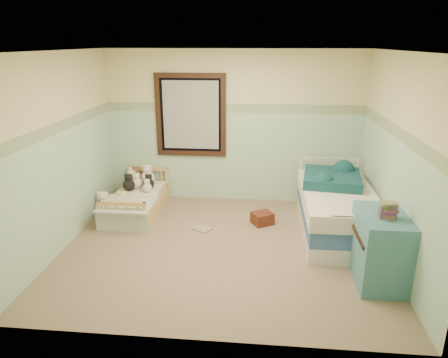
# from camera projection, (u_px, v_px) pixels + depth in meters

# --- Properties ---
(floor) EXTENTS (4.20, 3.60, 0.02)m
(floor) POSITION_uv_depth(u_px,v_px,m) (223.00, 248.00, 5.47)
(floor) COLOR brown
(floor) RESTS_ON ground
(ceiling) EXTENTS (4.20, 3.60, 0.02)m
(ceiling) POSITION_uv_depth(u_px,v_px,m) (222.00, 50.00, 4.66)
(ceiling) COLOR beige
(ceiling) RESTS_ON wall_back
(wall_back) EXTENTS (4.20, 0.04, 2.50)m
(wall_back) POSITION_uv_depth(u_px,v_px,m) (233.00, 128.00, 6.76)
(wall_back) COLOR #D0C987
(wall_back) RESTS_ON floor
(wall_front) EXTENTS (4.20, 0.04, 2.50)m
(wall_front) POSITION_uv_depth(u_px,v_px,m) (201.00, 215.00, 3.37)
(wall_front) COLOR #D0C987
(wall_front) RESTS_ON floor
(wall_left) EXTENTS (0.04, 3.60, 2.50)m
(wall_left) POSITION_uv_depth(u_px,v_px,m) (60.00, 153.00, 5.26)
(wall_left) COLOR #D0C987
(wall_left) RESTS_ON floor
(wall_right) EXTENTS (0.04, 3.60, 2.50)m
(wall_right) POSITION_uv_depth(u_px,v_px,m) (398.00, 161.00, 4.87)
(wall_right) COLOR #D0C987
(wall_right) RESTS_ON floor
(wainscot_mint) EXTENTS (4.20, 0.01, 1.50)m
(wainscot_mint) POSITION_uv_depth(u_px,v_px,m) (233.00, 157.00, 6.91)
(wainscot_mint) COLOR #A4CCAE
(wainscot_mint) RESTS_ON floor
(border_strip) EXTENTS (4.20, 0.01, 0.15)m
(border_strip) POSITION_uv_depth(u_px,v_px,m) (233.00, 108.00, 6.65)
(border_strip) COLOR #56805E
(border_strip) RESTS_ON wall_back
(window_frame) EXTENTS (1.16, 0.06, 1.36)m
(window_frame) POSITION_uv_depth(u_px,v_px,m) (191.00, 115.00, 6.73)
(window_frame) COLOR black
(window_frame) RESTS_ON wall_back
(window_blinds) EXTENTS (0.92, 0.01, 1.12)m
(window_blinds) POSITION_uv_depth(u_px,v_px,m) (191.00, 115.00, 6.74)
(window_blinds) COLOR #BBBCB7
(window_blinds) RESTS_ON window_frame
(toddler_bed_frame) EXTENTS (0.71, 1.42, 0.18)m
(toddler_bed_frame) POSITION_uv_depth(u_px,v_px,m) (137.00, 207.00, 6.56)
(toddler_bed_frame) COLOR tan
(toddler_bed_frame) RESTS_ON floor
(toddler_mattress) EXTENTS (0.65, 1.36, 0.12)m
(toddler_mattress) POSITION_uv_depth(u_px,v_px,m) (137.00, 198.00, 6.51)
(toddler_mattress) COLOR white
(toddler_mattress) RESTS_ON toddler_bed_frame
(patchwork_quilt) EXTENTS (0.77, 0.71, 0.03)m
(patchwork_quilt) POSITION_uv_depth(u_px,v_px,m) (128.00, 204.00, 6.07)
(patchwork_quilt) COLOR #82ADC8
(patchwork_quilt) RESTS_ON toddler_mattress
(plush_bed_brown) EXTENTS (0.21, 0.21, 0.21)m
(plush_bed_brown) POSITION_uv_depth(u_px,v_px,m) (136.00, 178.00, 6.94)
(plush_bed_brown) COLOR brown
(plush_bed_brown) RESTS_ON toddler_mattress
(plush_bed_white) EXTENTS (0.23, 0.23, 0.23)m
(plush_bed_white) POSITION_uv_depth(u_px,v_px,m) (148.00, 178.00, 6.92)
(plush_bed_white) COLOR white
(plush_bed_white) RESTS_ON toddler_mattress
(plush_bed_tan) EXTENTS (0.18, 0.18, 0.18)m
(plush_bed_tan) POSITION_uv_depth(u_px,v_px,m) (135.00, 183.00, 6.74)
(plush_bed_tan) COLOR beige
(plush_bed_tan) RESTS_ON toddler_mattress
(plush_bed_dark) EXTENTS (0.17, 0.17, 0.17)m
(plush_bed_dark) POSITION_uv_depth(u_px,v_px,m) (149.00, 184.00, 6.72)
(plush_bed_dark) COLOR black
(plush_bed_dark) RESTS_ON toddler_mattress
(plush_floor_cream) EXTENTS (0.27, 0.27, 0.27)m
(plush_floor_cream) POSITION_uv_depth(u_px,v_px,m) (104.00, 208.00, 6.41)
(plush_floor_cream) COLOR silver
(plush_floor_cream) RESTS_ON floor
(plush_floor_tan) EXTENTS (0.26, 0.26, 0.26)m
(plush_floor_tan) POSITION_uv_depth(u_px,v_px,m) (123.00, 206.00, 6.47)
(plush_floor_tan) COLOR beige
(plush_floor_tan) RESTS_ON floor
(twin_bed_frame) EXTENTS (0.93, 1.85, 0.22)m
(twin_bed_frame) POSITION_uv_depth(u_px,v_px,m) (335.00, 227.00, 5.82)
(twin_bed_frame) COLOR white
(twin_bed_frame) RESTS_ON floor
(twin_boxspring) EXTENTS (0.93, 1.85, 0.22)m
(twin_boxspring) POSITION_uv_depth(u_px,v_px,m) (336.00, 212.00, 5.75)
(twin_boxspring) COLOR #2B4B80
(twin_boxspring) RESTS_ON twin_bed_frame
(twin_mattress) EXTENTS (0.96, 1.89, 0.22)m
(twin_mattress) POSITION_uv_depth(u_px,v_px,m) (338.00, 198.00, 5.68)
(twin_mattress) COLOR white
(twin_mattress) RESTS_ON twin_boxspring
(teal_blanket) EXTENTS (0.89, 0.93, 0.14)m
(teal_blanket) POSITION_uv_depth(u_px,v_px,m) (332.00, 178.00, 5.91)
(teal_blanket) COLOR #0D383C
(teal_blanket) RESTS_ON twin_mattress
(dresser) EXTENTS (0.51, 0.82, 0.82)m
(dresser) POSITION_uv_depth(u_px,v_px,m) (380.00, 248.00, 4.59)
(dresser) COLOR teal
(dresser) RESTS_ON floor
(book_stack) EXTENTS (0.17, 0.14, 0.16)m
(book_stack) POSITION_uv_depth(u_px,v_px,m) (388.00, 211.00, 4.35)
(book_stack) COLOR brown
(book_stack) RESTS_ON dresser
(red_pillow) EXTENTS (0.37, 0.36, 0.18)m
(red_pillow) POSITION_uv_depth(u_px,v_px,m) (262.00, 218.00, 6.14)
(red_pillow) COLOR maroon
(red_pillow) RESTS_ON floor
(floor_book) EXTENTS (0.30, 0.28, 0.02)m
(floor_book) POSITION_uv_depth(u_px,v_px,m) (202.00, 229.00, 5.97)
(floor_book) COLOR orange
(floor_book) RESTS_ON floor
(extra_plush_0) EXTENTS (0.20, 0.20, 0.20)m
(extra_plush_0) POSITION_uv_depth(u_px,v_px,m) (132.00, 182.00, 6.78)
(extra_plush_0) COLOR beige
(extra_plush_0) RESTS_ON toddler_mattress
(extra_plush_1) EXTENTS (0.20, 0.20, 0.20)m
(extra_plush_1) POSITION_uv_depth(u_px,v_px,m) (133.00, 178.00, 6.96)
(extra_plush_1) COLOR white
(extra_plush_1) RESTS_ON toddler_mattress
(extra_plush_2) EXTENTS (0.19, 0.19, 0.19)m
(extra_plush_2) POSITION_uv_depth(u_px,v_px,m) (129.00, 185.00, 6.63)
(extra_plush_2) COLOR black
(extra_plush_2) RESTS_ON toddler_mattress
(extra_plush_3) EXTENTS (0.18, 0.18, 0.18)m
(extra_plush_3) POSITION_uv_depth(u_px,v_px,m) (137.00, 183.00, 6.75)
(extra_plush_3) COLOR white
(extra_plush_3) RESTS_ON toddler_mattress
(extra_plush_4) EXTENTS (0.15, 0.15, 0.15)m
(extra_plush_4) POSITION_uv_depth(u_px,v_px,m) (147.00, 188.00, 6.57)
(extra_plush_4) COLOR silver
(extra_plush_4) RESTS_ON toddler_mattress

